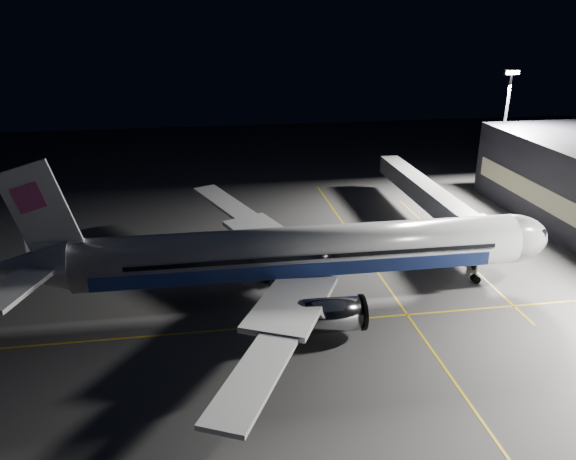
{
  "coord_description": "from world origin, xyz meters",
  "views": [
    {
      "loc": [
        -10.37,
        -54.72,
        29.76
      ],
      "look_at": [
        -0.93,
        4.87,
        6.0
      ],
      "focal_mm": 35.0,
      "sensor_mm": 36.0,
      "label": 1
    }
  ],
  "objects_px": {
    "floodlight_mast_north": "(505,122)",
    "baggage_tug": "(293,252)",
    "safety_cone_b": "(328,242)",
    "safety_cone_c": "(242,281)",
    "jet_bridge": "(431,197)",
    "airliner": "(294,254)",
    "safety_cone_a": "(270,279)"
  },
  "relations": [
    {
      "from": "jet_bridge",
      "to": "baggage_tug",
      "type": "xyz_separation_m",
      "value": [
        -21.38,
        -7.91,
        -3.75
      ]
    },
    {
      "from": "safety_cone_a",
      "to": "jet_bridge",
      "type": "bearing_deg",
      "value": 29.18
    },
    {
      "from": "jet_bridge",
      "to": "safety_cone_c",
      "type": "relative_size",
      "value": 60.54
    },
    {
      "from": "safety_cone_a",
      "to": "safety_cone_b",
      "type": "relative_size",
      "value": 1.02
    },
    {
      "from": "airliner",
      "to": "floodlight_mast_north",
      "type": "height_order",
      "value": "floodlight_mast_north"
    },
    {
      "from": "airliner",
      "to": "safety_cone_c",
      "type": "height_order",
      "value": "airliner"
    },
    {
      "from": "floodlight_mast_north",
      "to": "safety_cone_b",
      "type": "xyz_separation_m",
      "value": [
        -34.0,
        -17.99,
        -12.11
      ]
    },
    {
      "from": "airliner",
      "to": "jet_bridge",
      "type": "height_order",
      "value": "airliner"
    },
    {
      "from": "baggage_tug",
      "to": "safety_cone_a",
      "type": "distance_m",
      "value": 7.24
    },
    {
      "from": "jet_bridge",
      "to": "safety_cone_c",
      "type": "xyz_separation_m",
      "value": [
        -28.47,
        -14.06,
        -4.3
      ]
    },
    {
      "from": "floodlight_mast_north",
      "to": "baggage_tug",
      "type": "distance_m",
      "value": 46.49
    },
    {
      "from": "jet_bridge",
      "to": "airliner",
      "type": "bearing_deg",
      "value": -141.96
    },
    {
      "from": "airliner",
      "to": "baggage_tug",
      "type": "bearing_deg",
      "value": 80.52
    },
    {
      "from": "safety_cone_c",
      "to": "airliner",
      "type": "bearing_deg",
      "value": -36.55
    },
    {
      "from": "jet_bridge",
      "to": "floodlight_mast_north",
      "type": "distance_m",
      "value": 24.06
    },
    {
      "from": "floodlight_mast_north",
      "to": "safety_cone_b",
      "type": "distance_m",
      "value": 40.33
    },
    {
      "from": "jet_bridge",
      "to": "floodlight_mast_north",
      "type": "relative_size",
      "value": 1.66
    },
    {
      "from": "safety_cone_c",
      "to": "safety_cone_b",
      "type": "bearing_deg",
      "value": 38.72
    },
    {
      "from": "safety_cone_a",
      "to": "safety_cone_b",
      "type": "bearing_deg",
      "value": 47.48
    },
    {
      "from": "airliner",
      "to": "safety_cone_b",
      "type": "distance_m",
      "value": 16.44
    },
    {
      "from": "floodlight_mast_north",
      "to": "safety_cone_c",
      "type": "xyz_separation_m",
      "value": [
        -46.47,
        -27.99,
        -12.09
      ]
    },
    {
      "from": "baggage_tug",
      "to": "jet_bridge",
      "type": "bearing_deg",
      "value": 38.88
    },
    {
      "from": "airliner",
      "to": "safety_cone_b",
      "type": "bearing_deg",
      "value": 63.19
    },
    {
      "from": "floodlight_mast_north",
      "to": "safety_cone_b",
      "type": "relative_size",
      "value": 39.85
    },
    {
      "from": "jet_bridge",
      "to": "safety_cone_a",
      "type": "height_order",
      "value": "jet_bridge"
    },
    {
      "from": "baggage_tug",
      "to": "safety_cone_b",
      "type": "relative_size",
      "value": 5.72
    },
    {
      "from": "airliner",
      "to": "safety_cone_a",
      "type": "distance_m",
      "value": 6.66
    },
    {
      "from": "airliner",
      "to": "floodlight_mast_north",
      "type": "distance_m",
      "value": 52.56
    },
    {
      "from": "jet_bridge",
      "to": "safety_cone_b",
      "type": "bearing_deg",
      "value": -165.78
    },
    {
      "from": "safety_cone_b",
      "to": "safety_cone_c",
      "type": "relative_size",
      "value": 0.91
    },
    {
      "from": "baggage_tug",
      "to": "safety_cone_c",
      "type": "height_order",
      "value": "baggage_tug"
    },
    {
      "from": "baggage_tug",
      "to": "safety_cone_c",
      "type": "distance_m",
      "value": 9.4
    }
  ]
}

